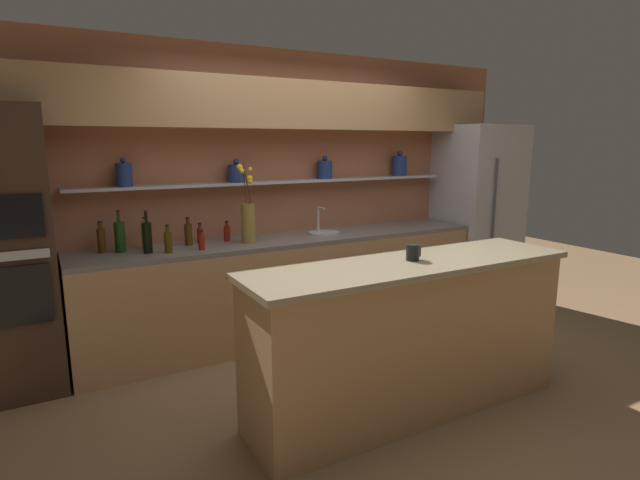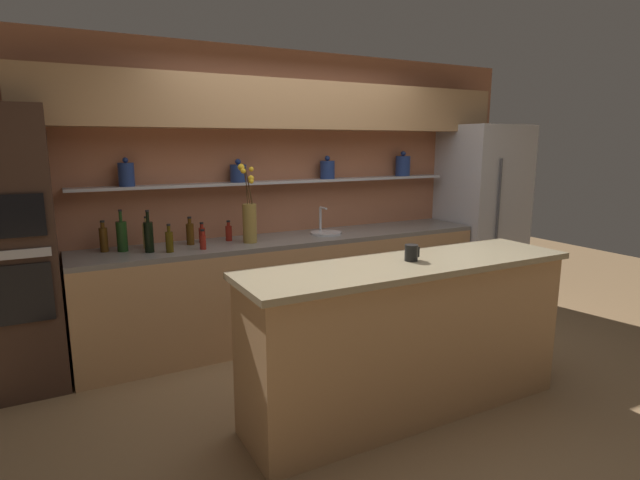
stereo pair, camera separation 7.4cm
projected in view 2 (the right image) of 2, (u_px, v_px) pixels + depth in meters
The scene contains 18 objects.
ground_plane at pixel (376, 387), 3.66m from camera, with size 12.00×12.00×0.00m, color olive.
back_wall_unit at pixel (287, 166), 4.69m from camera, with size 5.20×0.44×2.60m.
back_counter_unit at pixel (293, 286), 4.61m from camera, with size 3.74×0.62×0.92m.
island_counter at pixel (408, 337), 3.26m from camera, with size 2.26×0.61×1.02m.
refrigerator at pixel (481, 215), 5.53m from camera, with size 0.79×0.73×1.95m.
oven_tower at pixel (7, 253), 3.49m from camera, with size 0.63×0.64×2.01m.
flower_vase at pixel (249, 218), 4.24m from camera, with size 0.15×0.15×0.67m.
sink_fixture at pixel (325, 231), 4.68m from camera, with size 0.29×0.29×0.25m.
bottle_sauce_0 at pixel (229, 232), 4.35m from camera, with size 0.06×0.06×0.18m.
bottle_wine_1 at pixel (149, 236), 3.88m from camera, with size 0.07×0.07×0.33m.
bottle_oil_2 at pixel (169, 241), 3.89m from camera, with size 0.06×0.06×0.22m.
bottle_spirit_3 at pixel (190, 233), 4.18m from camera, with size 0.06×0.06×0.24m.
bottle_spirit_4 at pixel (104, 239), 3.90m from camera, with size 0.06×0.06×0.25m.
bottle_sauce_5 at pixel (203, 241), 4.00m from camera, with size 0.05×0.05×0.16m.
bottle_spirit_6 at pixel (147, 235), 4.03m from camera, with size 0.07×0.07×0.26m.
bottle_wine_7 at pixel (122, 236), 3.91m from camera, with size 0.08×0.08×0.33m.
bottle_sauce_8 at pixel (202, 234), 4.27m from camera, with size 0.05×0.05×0.18m.
coffee_mug at pixel (411, 253), 3.18m from camera, with size 0.11×0.09×0.10m.
Camera 2 is at (-1.95, -2.80, 1.76)m, focal length 28.00 mm.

